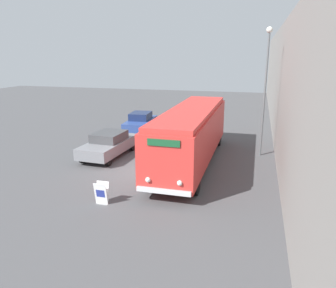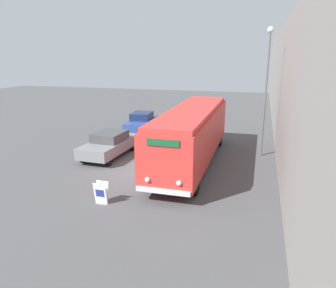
# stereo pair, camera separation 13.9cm
# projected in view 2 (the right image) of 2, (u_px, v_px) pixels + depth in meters

# --- Properties ---
(ground_plane) EXTENTS (80.00, 80.00, 0.00)m
(ground_plane) POSITION_uv_depth(u_px,v_px,m) (142.00, 171.00, 17.69)
(ground_plane) COLOR #4C4C4F
(building_wall_right) EXTENTS (0.30, 60.00, 8.06)m
(building_wall_right) POSITION_uv_depth(u_px,v_px,m) (280.00, 83.00, 24.00)
(building_wall_right) COLOR gray
(building_wall_right) RESTS_ON ground_plane
(vintage_bus) EXTENTS (2.46, 11.44, 3.19)m
(vintage_bus) POSITION_uv_depth(u_px,v_px,m) (192.00, 133.00, 18.47)
(vintage_bus) COLOR black
(vintage_bus) RESTS_ON ground_plane
(sign_board) EXTENTS (0.55, 0.36, 0.96)m
(sign_board) POSITION_uv_depth(u_px,v_px,m) (101.00, 193.00, 13.74)
(sign_board) COLOR gray
(sign_board) RESTS_ON ground_plane
(streetlamp) EXTENTS (0.36, 0.36, 7.61)m
(streetlamp) POSITION_uv_depth(u_px,v_px,m) (267.00, 77.00, 19.15)
(streetlamp) COLOR #595E60
(streetlamp) RESTS_ON ground_plane
(parked_car_near) EXTENTS (2.17, 4.72, 1.49)m
(parked_car_near) POSITION_uv_depth(u_px,v_px,m) (110.00, 144.00, 20.12)
(parked_car_near) COLOR black
(parked_car_near) RESTS_ON ground_plane
(parked_car_mid) EXTENTS (2.02, 4.34, 1.58)m
(parked_car_mid) POSITION_uv_depth(u_px,v_px,m) (142.00, 122.00, 26.37)
(parked_car_mid) COLOR black
(parked_car_mid) RESTS_ON ground_plane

